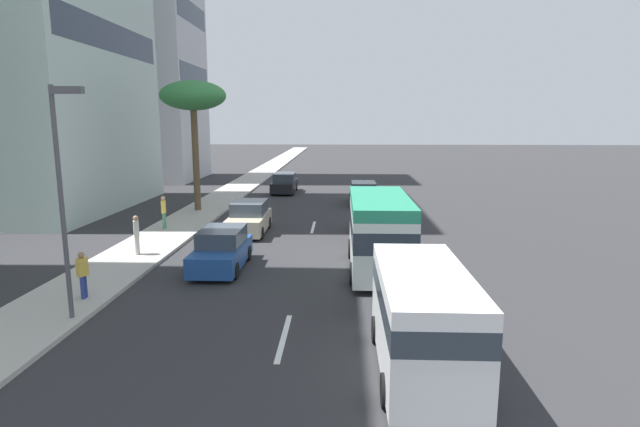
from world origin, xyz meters
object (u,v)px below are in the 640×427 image
(car_sixth, at_px, (222,250))
(palm_tree, at_px, (193,98))
(pedestrian_mid_block, at_px, (136,233))
(street_lamp, at_px, (63,178))
(pedestrian_by_tree, at_px, (83,273))
(pedestrian_near_lamp, at_px, (164,210))
(car_fourth, at_px, (363,193))
(car_lead, at_px, (378,219))
(car_fifth, at_px, (284,183))
(van_third, at_px, (423,314))
(minibus_second, at_px, (379,230))
(car_seventh, at_px, (249,218))

(car_sixth, bearing_deg, palm_tree, -160.18)
(pedestrian_mid_block, xyz_separation_m, street_lamp, (-7.29, -1.03, 3.23))
(palm_tree, bearing_deg, pedestrian_by_tree, -176.66)
(pedestrian_near_lamp, xyz_separation_m, street_lamp, (-12.71, -1.72, 3.19))
(car_fourth, height_order, pedestrian_mid_block, pedestrian_mid_block)
(car_lead, xyz_separation_m, pedestrian_near_lamp, (-0.08, 11.69, 0.41))
(car_fifth, distance_m, car_sixth, 22.53)
(van_third, bearing_deg, street_lamp, 75.33)
(palm_tree, bearing_deg, minibus_second, -139.45)
(car_fourth, xyz_separation_m, street_lamp, (-22.57, 9.59, 3.58))
(pedestrian_near_lamp, bearing_deg, van_third, 25.25)
(car_seventh, xyz_separation_m, street_lamp, (-12.52, 3.02, 3.55))
(car_fourth, xyz_separation_m, pedestrian_by_tree, (-20.90, 10.16, 0.24))
(minibus_second, relative_size, car_fourth, 1.42)
(car_seventh, bearing_deg, car_sixth, 0.67)
(car_fifth, relative_size, palm_tree, 0.56)
(street_lamp, bearing_deg, car_fourth, -23.02)
(street_lamp, bearing_deg, car_sixth, -28.08)
(car_lead, distance_m, minibus_second, 7.07)
(palm_tree, height_order, street_lamp, palm_tree)
(minibus_second, xyz_separation_m, palm_tree, (12.95, 11.08, 5.79))
(van_third, height_order, pedestrian_near_lamp, van_third)
(car_lead, relative_size, car_fourth, 0.91)
(car_lead, height_order, pedestrian_mid_block, pedestrian_mid_block)
(car_fourth, bearing_deg, pedestrian_near_lamp, 131.09)
(pedestrian_mid_block, relative_size, street_lamp, 0.26)
(van_third, xyz_separation_m, car_seventh, (15.12, 6.91, -0.63))
(car_sixth, bearing_deg, van_third, 39.11)
(car_fourth, distance_m, pedestrian_by_tree, 23.24)
(pedestrian_by_tree, bearing_deg, car_fifth, 23.35)
(car_lead, relative_size, pedestrian_near_lamp, 2.29)
(minibus_second, height_order, palm_tree, palm_tree)
(car_fifth, distance_m, pedestrian_by_tree, 26.92)
(car_lead, distance_m, car_fourth, 9.78)
(pedestrian_mid_block, distance_m, palm_tree, 13.10)
(car_lead, relative_size, pedestrian_mid_block, 2.38)
(car_seventh, height_order, pedestrian_near_lamp, pedestrian_near_lamp)
(car_seventh, relative_size, pedestrian_mid_block, 2.52)
(car_fourth, xyz_separation_m, pedestrian_near_lamp, (-9.86, 11.31, 0.39))
(car_sixth, relative_size, street_lamp, 0.63)
(pedestrian_mid_block, distance_m, pedestrian_by_tree, 5.64)
(minibus_second, bearing_deg, car_fourth, -0.26)
(car_fifth, distance_m, palm_tree, 12.60)
(van_third, height_order, car_fifth, van_third)
(van_third, distance_m, car_seventh, 16.63)
(pedestrian_by_tree, distance_m, palm_tree, 18.27)
(car_fourth, height_order, palm_tree, palm_tree)
(street_lamp, bearing_deg, palm_tree, 4.79)
(minibus_second, distance_m, palm_tree, 18.00)
(car_sixth, relative_size, pedestrian_near_lamp, 2.38)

